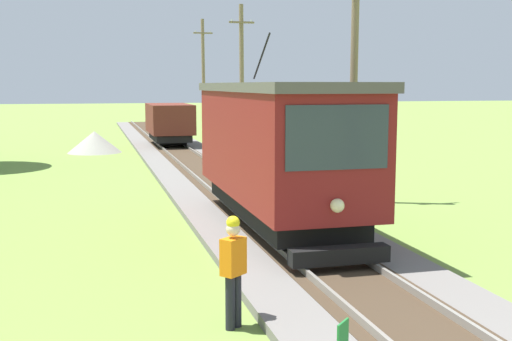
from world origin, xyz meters
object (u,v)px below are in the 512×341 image
at_px(utility_pole_near_tram, 354,69).
at_px(track_worker, 233,267).
at_px(freight_car, 169,122).
at_px(gravel_pile, 95,142).
at_px(utility_pole_far, 203,77).
at_px(red_tram, 278,148).
at_px(utility_pole_mid, 242,78).

relative_size(utility_pole_near_tram, track_worker, 4.67).
xyz_separation_m(freight_car, track_worker, (-2.52, -28.74, -0.57)).
xyz_separation_m(freight_car, gravel_pile, (-4.37, -1.46, -0.96)).
height_order(freight_car, utility_pole_far, utility_pole_far).
bearing_deg(red_tram, utility_pole_far, 83.50).
relative_size(red_tram, utility_pole_mid, 1.06).
xyz_separation_m(utility_pole_far, gravel_pile, (-7.91, -9.79, -3.74)).
bearing_deg(gravel_pile, track_worker, -86.11).
distance_m(utility_pole_far, track_worker, 37.72).
relative_size(red_tram, freight_car, 1.64).
bearing_deg(utility_pole_mid, track_worker, -103.64).
height_order(utility_pole_mid, utility_pole_far, utility_pole_far).
distance_m(red_tram, track_worker, 6.67).
height_order(utility_pole_near_tram, utility_pole_far, utility_pole_far).
bearing_deg(track_worker, red_tram, 119.37).
height_order(utility_pole_far, track_worker, utility_pole_far).
relative_size(freight_car, utility_pole_near_tram, 0.62).
height_order(red_tram, utility_pole_near_tram, utility_pole_near_tram).
bearing_deg(utility_pole_mid, utility_pole_far, 90.00).
xyz_separation_m(freight_car, utility_pole_near_tram, (3.54, -19.17, 2.71)).
height_order(freight_car, utility_pole_near_tram, utility_pole_near_tram).
distance_m(red_tram, freight_car, 22.70).
distance_m(red_tram, gravel_pile, 21.73).
xyz_separation_m(freight_car, utility_pole_mid, (3.54, -3.79, 2.58)).
relative_size(red_tram, utility_pole_far, 1.01).
bearing_deg(utility_pole_far, red_tram, -96.50).
bearing_deg(track_worker, utility_pole_near_tram, 109.66).
relative_size(red_tram, gravel_pile, 2.86).
height_order(utility_pole_near_tram, track_worker, utility_pole_near_tram).
bearing_deg(track_worker, utility_pole_mid, 128.31).
bearing_deg(freight_car, utility_pole_near_tram, -79.54).
distance_m(utility_pole_mid, track_worker, 25.87).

